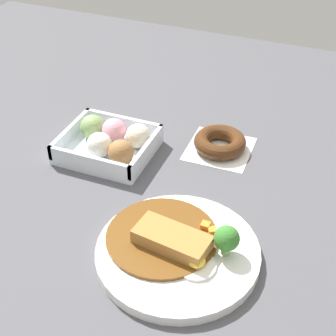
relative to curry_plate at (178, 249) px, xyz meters
name	(u,v)px	position (x,y,z in m)	size (l,w,h in m)	color
ground_plane	(115,206)	(0.15, -0.07, -0.01)	(1.60, 1.60, 0.00)	#4C4C51
curry_plate	(178,249)	(0.00, 0.00, 0.00)	(0.26, 0.26, 0.07)	white
donut_box	(111,142)	(0.22, -0.21, 0.01)	(0.18, 0.16, 0.06)	silver
chocolate_ring_donut	(220,143)	(0.03, -0.30, 0.00)	(0.13, 0.13, 0.03)	white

